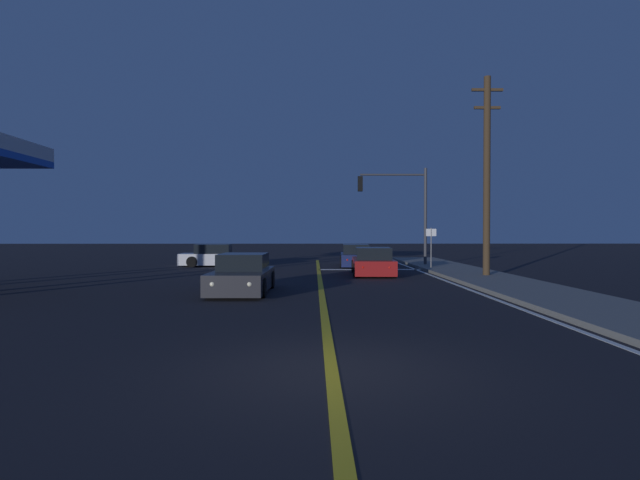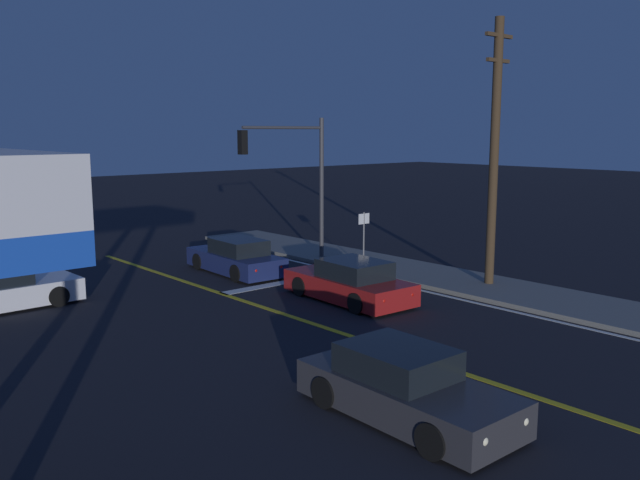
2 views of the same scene
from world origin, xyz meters
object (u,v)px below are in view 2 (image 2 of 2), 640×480
Objects in this scene: car_following_oncoming_navy at (236,258)px; utility_pole_right at (494,152)px; street_sign_corner at (364,232)px; car_lead_oncoming_charcoal at (405,388)px; car_mid_block_red at (350,283)px; traffic_signal_near_right at (294,167)px.

utility_pole_right is at bearing -53.25° from car_following_oncoming_navy.
utility_pole_right is 3.93× the size of street_sign_corner.
utility_pole_right is at bearing -73.66° from street_sign_corner.
car_lead_oncoming_charcoal is 0.49× the size of utility_pole_right.
utility_pole_right is at bearing -17.89° from car_mid_block_red.
car_lead_oncoming_charcoal is at bearing -153.04° from utility_pole_right.
traffic_signal_near_right reaches higher than street_sign_corner.
car_mid_block_red is at bearing -83.94° from car_following_oncoming_navy.
car_mid_block_red is 7.05m from traffic_signal_near_right.
car_following_oncoming_navy is at bearing -4.33° from traffic_signal_near_right.
street_sign_corner is (3.52, 2.92, 0.98)m from car_mid_block_red.
car_mid_block_red is 4.68m from street_sign_corner.
car_lead_oncoming_charcoal is 1.94× the size of street_sign_corner.
car_lead_oncoming_charcoal and car_following_oncoming_navy have the same top height.
car_lead_oncoming_charcoal is at bearing -108.41° from car_following_oncoming_navy.
car_lead_oncoming_charcoal is at bearing -131.58° from street_sign_corner.
car_following_oncoming_navy is 2.02× the size of street_sign_corner.
car_lead_oncoming_charcoal is 13.41m from street_sign_corner.
traffic_signal_near_right is 8.03m from utility_pole_right.
traffic_signal_near_right is 0.65× the size of utility_pole_right.
street_sign_corner is (3.88, -3.01, 0.98)m from car_following_oncoming_navy.
car_lead_oncoming_charcoal is 0.97× the size of car_mid_block_red.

